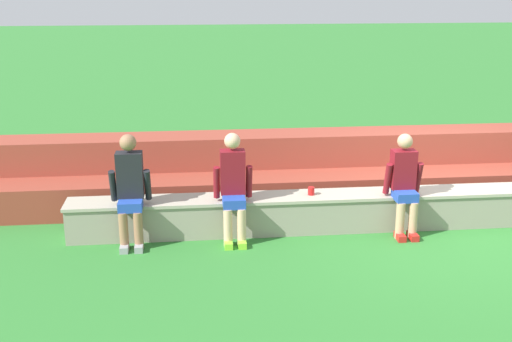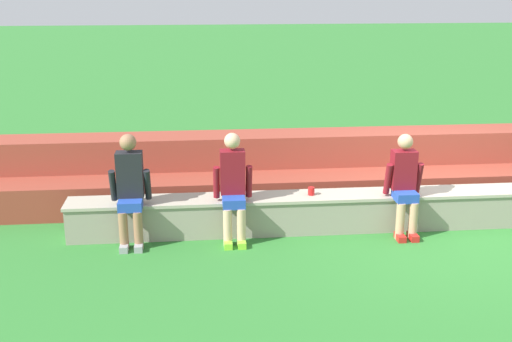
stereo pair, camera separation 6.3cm
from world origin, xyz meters
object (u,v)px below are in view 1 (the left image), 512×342
Objects in this scene: person_left_of_center at (233,186)px; plastic_cup_left_end at (311,191)px; person_center at (404,183)px; person_far_left at (130,188)px.

plastic_cup_left_end is at bearing 11.77° from person_left_of_center.
person_center reaches higher than plastic_cup_left_end.
person_far_left is 2.31m from plastic_cup_left_end.
person_left_of_center is 1.04× the size of person_center.
person_center is at bearing -11.43° from plastic_cup_left_end.
person_far_left reaches higher than plastic_cup_left_end.
person_far_left is 1.01× the size of person_left_of_center.
person_left_of_center reaches higher than person_center.
person_center is (3.45, -0.02, -0.05)m from person_far_left.
plastic_cup_left_end is (1.03, 0.21, -0.18)m from person_left_of_center.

